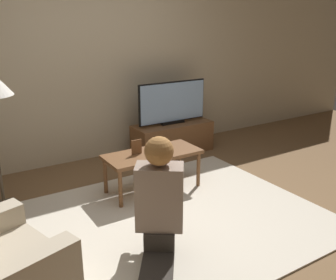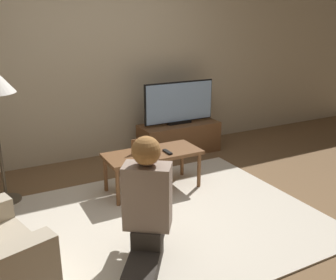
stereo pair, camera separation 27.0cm
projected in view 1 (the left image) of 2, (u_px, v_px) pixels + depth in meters
ground_plane at (175, 219)px, 3.38m from camera, size 10.00×10.00×0.00m
wall_back at (88, 56)px, 4.53m from camera, size 10.00×0.06×2.60m
rug at (175, 219)px, 3.38m from camera, size 2.60×2.15×0.02m
tv_stand at (173, 138)px, 5.02m from camera, size 1.07×0.42×0.41m
tv at (173, 103)px, 4.87m from camera, size 0.99×0.08×0.56m
coffee_table at (153, 157)px, 3.84m from camera, size 0.99×0.44×0.42m
person_kneeling at (159, 201)px, 2.67m from camera, size 0.68×0.83×0.95m
picture_frame at (137, 147)px, 3.76m from camera, size 0.11×0.01×0.15m
remote at (168, 152)px, 3.81m from camera, size 0.04×0.15×0.02m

